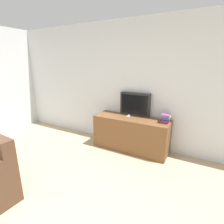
# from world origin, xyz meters

# --- Properties ---
(wall_back) EXTENTS (9.00, 0.06, 2.60)m
(wall_back) POSITION_xyz_m (0.00, 3.03, 1.30)
(wall_back) COLOR silver
(wall_back) RESTS_ON ground_plane
(tv_stand) EXTENTS (1.53, 0.50, 0.69)m
(tv_stand) POSITION_xyz_m (0.23, 2.73, 0.35)
(tv_stand) COLOR brown
(tv_stand) RESTS_ON ground_plane
(television) EXTENTS (0.64, 0.09, 0.48)m
(television) POSITION_xyz_m (0.22, 2.94, 0.93)
(television) COLOR black
(television) RESTS_ON tv_stand
(book_stack) EXTENTS (0.18, 0.22, 0.15)m
(book_stack) POSITION_xyz_m (0.90, 2.78, 0.77)
(book_stack) COLOR #B72D28
(book_stack) RESTS_ON tv_stand
(remote_on_stand) EXTENTS (0.06, 0.15, 0.02)m
(remote_on_stand) POSITION_xyz_m (0.15, 2.76, 0.70)
(remote_on_stand) COLOR #B7B7B7
(remote_on_stand) RESTS_ON tv_stand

